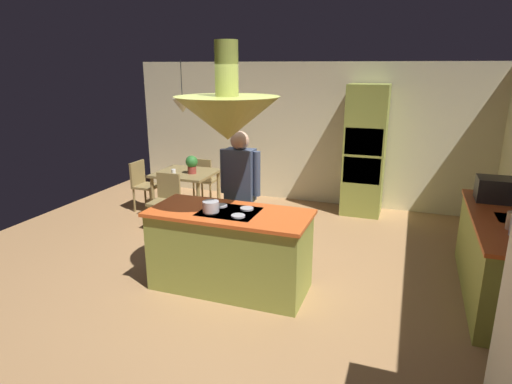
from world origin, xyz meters
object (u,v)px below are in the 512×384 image
object	(u,v)px
chair_facing_island	(166,197)
dining_table	(186,178)
oven_tower	(365,151)
chair_by_back_wall	(204,178)
kitchen_island	(230,250)
microwave_on_counter	(497,190)
chair_at_corner	(143,182)
cooking_pot_on_cooktop	(211,206)
potted_plant_on_table	(192,163)
person_at_island	(240,189)
cup_on_table	(174,172)

from	to	relation	value
chair_facing_island	dining_table	bearing A→B (deg)	90.00
oven_tower	chair_by_back_wall	xyz separation A→B (m)	(-2.80, -0.48, -0.59)
kitchen_island	dining_table	bearing A→B (deg)	128.99
chair_by_back_wall	microwave_on_counter	xyz separation A→B (m)	(4.54, -1.32, 0.57)
chair_at_corner	cooking_pot_on_cooktop	bearing A→B (deg)	-132.88
dining_table	chair_facing_island	distance (m)	0.68
kitchen_island	microwave_on_counter	xyz separation A→B (m)	(2.84, 1.44, 0.60)
chair_at_corner	potted_plant_on_table	size ratio (longest dim) A/B	2.90
chair_by_back_wall	person_at_island	bearing A→B (deg)	126.81
cooking_pot_on_cooktop	oven_tower	bearing A→B (deg)	69.52
oven_tower	person_at_island	distance (m)	2.85
chair_at_corner	kitchen_island	bearing A→B (deg)	-129.34
kitchen_island	potted_plant_on_table	bearing A→B (deg)	127.14
chair_facing_island	microwave_on_counter	size ratio (longest dim) A/B	1.89
person_at_island	chair_facing_island	distance (m)	1.81
chair_facing_island	potted_plant_on_table	world-z (taller)	potted_plant_on_table
oven_tower	cup_on_table	bearing A→B (deg)	-154.80
dining_table	chair_at_corner	size ratio (longest dim) A/B	1.11
oven_tower	chair_at_corner	xyz separation A→B (m)	(-3.66, -1.14, -0.59)
dining_table	potted_plant_on_table	xyz separation A→B (m)	(0.15, -0.05, 0.28)
chair_facing_island	person_at_island	bearing A→B (deg)	-25.98
oven_tower	person_at_island	size ratio (longest dim) A/B	1.28
cooking_pot_on_cooktop	cup_on_table	bearing A→B (deg)	129.24
dining_table	chair_at_corner	xyz separation A→B (m)	(-0.86, 0.00, -0.15)
chair_by_back_wall	kitchen_island	bearing A→B (deg)	121.60
chair_at_corner	cup_on_table	world-z (taller)	chair_at_corner
chair_facing_island	potted_plant_on_table	distance (m)	0.76
microwave_on_counter	kitchen_island	bearing A→B (deg)	-153.13
kitchen_island	cooking_pot_on_cooktop	xyz separation A→B (m)	(-0.16, -0.13, 0.54)
dining_table	chair_by_back_wall	size ratio (longest dim) A/B	1.11
kitchen_island	potted_plant_on_table	xyz separation A→B (m)	(-1.55, 2.05, 0.46)
person_at_island	cup_on_table	size ratio (longest dim) A/B	19.14
kitchen_island	chair_at_corner	xyz separation A→B (m)	(-2.56, 2.10, 0.03)
person_at_island	chair_at_corner	bearing A→B (deg)	149.55
chair_at_corner	cooking_pot_on_cooktop	world-z (taller)	cooking_pot_on_cooktop
chair_by_back_wall	potted_plant_on_table	xyz separation A→B (m)	(0.15, -0.71, 0.42)
chair_facing_island	chair_at_corner	distance (m)	1.09
chair_facing_island	cup_on_table	bearing A→B (deg)	102.80
person_at_island	microwave_on_counter	size ratio (longest dim) A/B	3.74
chair_at_corner	cooking_pot_on_cooktop	distance (m)	3.32
oven_tower	chair_facing_island	world-z (taller)	oven_tower
cup_on_table	cooking_pot_on_cooktop	bearing A→B (deg)	-50.76
dining_table	person_at_island	size ratio (longest dim) A/B	0.56
kitchen_island	potted_plant_on_table	distance (m)	2.61
chair_by_back_wall	cooking_pot_on_cooktop	distance (m)	3.32
microwave_on_counter	person_at_island	bearing A→B (deg)	-165.59
cup_on_table	chair_by_back_wall	bearing A→B (deg)	83.52
person_at_island	potted_plant_on_table	xyz separation A→B (m)	(-1.42, 1.38, -0.06)
dining_table	cup_on_table	size ratio (longest dim) A/B	10.73
kitchen_island	chair_by_back_wall	distance (m)	3.24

